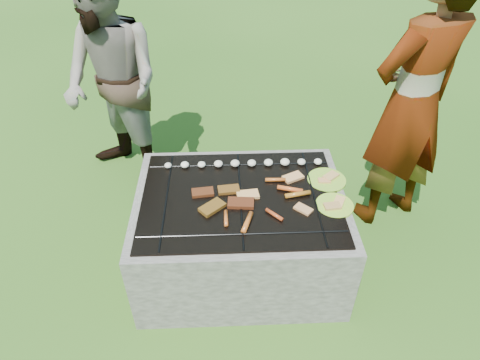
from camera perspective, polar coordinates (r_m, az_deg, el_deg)
The scene contains 10 objects.
lawn at distance 3.05m, azimuth 0.04°, elevation -10.90°, with size 60.00×60.00×0.00m, color #214C13.
fire_pit at distance 2.84m, azimuth 0.04°, elevation -7.22°, with size 1.30×1.00×0.62m.
mushrooms at distance 2.85m, azimuth 0.97°, elevation 2.27°, with size 1.05×0.06×0.04m.
pork_slabs at distance 2.58m, azimuth -2.34°, elevation -2.59°, with size 0.38×0.29×0.02m.
sausages at distance 2.56m, azimuth 4.41°, elevation -2.91°, with size 0.53×0.47×0.03m.
bread_on_grate at distance 2.65m, azimuth 4.81°, elevation -1.43°, with size 0.45×0.42×0.02m.
plate_far at distance 2.80m, azimuth 11.50°, elevation 0.04°, with size 0.31×0.31×0.03m.
plate_near at distance 2.62m, azimuth 12.51°, elevation -3.30°, with size 0.26×0.26×0.03m.
cook at distance 3.06m, azimuth 21.99°, elevation 9.38°, with size 0.70×0.46×1.92m, color #A69B8A.
bystander at distance 3.44m, azimuth -16.61°, elevation 12.21°, with size 0.85×0.66×1.75m, color gray.
Camera 1 is at (-0.08, -1.97, 2.33)m, focal length 32.00 mm.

